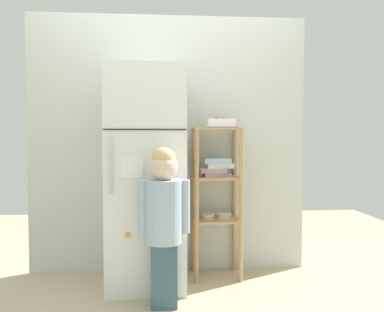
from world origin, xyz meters
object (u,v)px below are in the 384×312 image
Objects in this scene: fruit_bin at (221,123)px; child_standing at (164,211)px; pantry_shelf_unit at (217,184)px; refrigerator at (147,178)px.

child_standing is at bearing -129.81° from fruit_bin.
child_standing is 0.88× the size of pantry_shelf_unit.
fruit_bin is (0.03, -0.00, 0.50)m from pantry_shelf_unit.
pantry_shelf_unit is at bearing 52.52° from child_standing.
pantry_shelf_unit is 0.50m from fruit_bin.
refrigerator reaches higher than child_standing.
fruit_bin reaches higher than child_standing.
fruit_bin reaches higher than pantry_shelf_unit.
refrigerator is at bearing -167.26° from fruit_bin.
fruit_bin is at bearing 12.74° from refrigerator.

